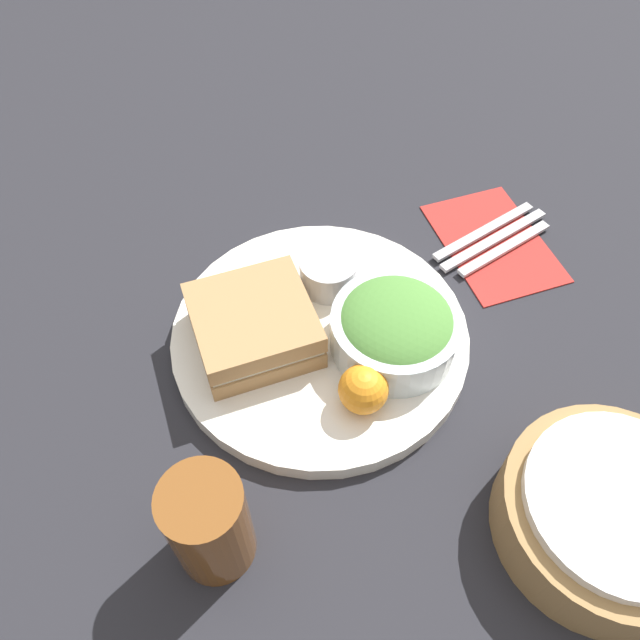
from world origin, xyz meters
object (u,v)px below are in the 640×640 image
at_px(salad_bowl, 395,328).
at_px(dressing_cup, 328,272).
at_px(drink_glass, 209,524).
at_px(fork, 484,231).
at_px(sandwich, 254,326).
at_px(knife, 494,240).
at_px(plate, 320,337).
at_px(spoon, 504,248).
at_px(bread_basket, 608,515).

distance_m(salad_bowl, dressing_cup, 0.11).
bearing_deg(drink_glass, fork, -146.39).
bearing_deg(drink_glass, sandwich, -114.89).
relative_size(sandwich, salad_bowl, 0.91).
bearing_deg(salad_bowl, knife, -148.69).
bearing_deg(plate, spoon, -167.99).
height_order(sandwich, bread_basket, same).
xyz_separation_m(salad_bowl, drink_glass, (0.23, 0.14, 0.01)).
distance_m(sandwich, fork, 0.33).
xyz_separation_m(dressing_cup, spoon, (-0.23, 0.01, -0.03)).
bearing_deg(spoon, plate, 176.11).
relative_size(salad_bowl, dressing_cup, 2.07).
relative_size(sandwich, drink_glass, 1.06).
bearing_deg(plate, salad_bowl, 149.15).
height_order(plate, fork, plate).
relative_size(dressing_cup, knife, 0.38).
relative_size(knife, spoon, 1.17).
relative_size(bread_basket, fork, 1.17).
height_order(salad_bowl, dressing_cup, salad_bowl).
distance_m(dressing_cup, spoon, 0.23).
relative_size(salad_bowl, knife, 0.79).
bearing_deg(plate, knife, -164.10).
xyz_separation_m(knife, spoon, (-0.00, 0.02, 0.00)).
height_order(sandwich, dressing_cup, sandwich).
relative_size(drink_glass, knife, 0.68).
bearing_deg(knife, fork, 90.00).
relative_size(drink_glass, bread_basket, 0.61).
height_order(salad_bowl, drink_glass, drink_glass).
bearing_deg(spoon, fork, 90.00).
distance_m(dressing_cup, drink_glass, 0.31).
bearing_deg(sandwich, drink_glass, 65.11).
distance_m(drink_glass, fork, 0.49).
bearing_deg(bread_basket, spoon, -105.24).
bearing_deg(knife, salad_bowl, -164.58).
xyz_separation_m(plate, spoon, (-0.26, -0.06, -0.00)).
xyz_separation_m(plate, knife, (-0.25, -0.07, -0.00)).
relative_size(sandwich, knife, 0.72).
bearing_deg(sandwich, knife, -169.30).
height_order(salad_bowl, bread_basket, salad_bowl).
bearing_deg(dressing_cup, knife, -177.04).
relative_size(plate, salad_bowl, 2.38).
relative_size(sandwich, fork, 0.76).
distance_m(sandwich, salad_bowl, 0.15).
height_order(salad_bowl, knife, salad_bowl).
bearing_deg(sandwich, spoon, -172.39).
bearing_deg(drink_glass, salad_bowl, -148.20).
distance_m(bread_basket, spoon, 0.35).
xyz_separation_m(sandwich, bread_basket, (-0.24, 0.29, -0.01)).
xyz_separation_m(sandwich, dressing_cup, (-0.10, -0.05, -0.01)).
bearing_deg(knife, dressing_cup, 167.06).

